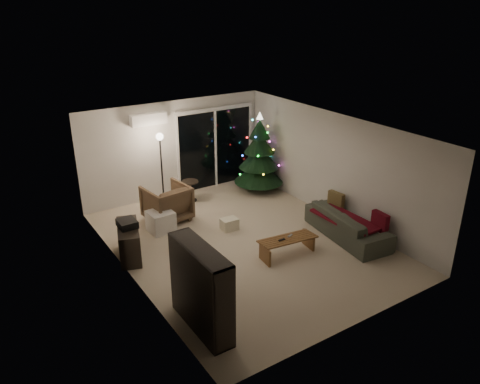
% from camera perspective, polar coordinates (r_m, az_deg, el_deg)
% --- Properties ---
extents(room, '(6.50, 7.51, 2.60)m').
position_cam_1_polar(room, '(11.04, -1.83, 2.22)').
color(room, beige).
rests_on(room, ground).
extents(bookshelf, '(0.40, 1.43, 1.42)m').
position_cam_1_polar(bookshelf, '(7.33, -5.99, -12.04)').
color(bookshelf, black).
rests_on(bookshelf, floor).
extents(media_cabinet, '(0.71, 1.15, 0.67)m').
position_cam_1_polar(media_cabinet, '(9.69, -13.38, -5.91)').
color(media_cabinet, black).
rests_on(media_cabinet, floor).
extents(stereo, '(0.34, 0.40, 0.14)m').
position_cam_1_polar(stereo, '(9.51, -13.60, -3.75)').
color(stereo, black).
rests_on(stereo, media_cabinet).
extents(armchair, '(1.04, 1.06, 0.87)m').
position_cam_1_polar(armchair, '(11.03, -8.91, -1.33)').
color(armchair, brown).
rests_on(armchair, floor).
extents(ottoman, '(0.55, 0.55, 0.47)m').
position_cam_1_polar(ottoman, '(10.62, -9.62, -3.56)').
color(ottoman, white).
rests_on(ottoman, floor).
extents(cardboard_box_a, '(0.42, 0.34, 0.27)m').
position_cam_1_polar(cardboard_box_a, '(9.83, -6.65, -6.31)').
color(cardboard_box_a, '#F6EFCA').
rests_on(cardboard_box_a, floor).
extents(cardboard_box_b, '(0.38, 0.29, 0.26)m').
position_cam_1_polar(cardboard_box_b, '(10.60, -1.31, -3.91)').
color(cardboard_box_b, '#F6EFCA').
rests_on(cardboard_box_b, floor).
extents(side_table, '(0.52, 0.52, 0.54)m').
position_cam_1_polar(side_table, '(12.08, -6.08, 0.14)').
color(side_table, black).
rests_on(side_table, floor).
extents(floor_lamp, '(0.30, 0.30, 1.85)m').
position_cam_1_polar(floor_lamp, '(11.58, -9.49, 2.42)').
color(floor_lamp, black).
rests_on(floor_lamp, floor).
extents(sofa, '(1.10, 2.22, 0.62)m').
position_cam_1_polar(sofa, '(10.46, 12.99, -3.80)').
color(sofa, '#3C3F39').
rests_on(sofa, floor).
extents(sofa_throw, '(0.66, 1.53, 0.05)m').
position_cam_1_polar(sofa_throw, '(10.34, 12.66, -3.25)').
color(sofa_throw, '#460C11').
rests_on(sofa_throw, sofa).
extents(cushion_a, '(0.16, 0.42, 0.41)m').
position_cam_1_polar(cushion_a, '(10.93, 11.62, -1.04)').
color(cushion_a, olive).
rests_on(cushion_a, sofa).
extents(cushion_b, '(0.15, 0.42, 0.41)m').
position_cam_1_polar(cushion_b, '(10.15, 16.70, -3.50)').
color(cushion_b, '#460C11').
rests_on(cushion_b, sofa).
extents(coffee_table, '(1.23, 0.56, 0.38)m').
position_cam_1_polar(coffee_table, '(9.61, 5.80, -6.62)').
color(coffee_table, brown).
rests_on(coffee_table, floor).
extents(remote_a, '(0.15, 0.04, 0.02)m').
position_cam_1_polar(remote_a, '(9.43, 5.13, -5.82)').
color(remote_a, black).
rests_on(remote_a, coffee_table).
extents(remote_b, '(0.14, 0.08, 0.02)m').
position_cam_1_polar(remote_b, '(9.61, 6.13, -5.30)').
color(remote_b, slate).
rests_on(remote_b, coffee_table).
extents(christmas_tree, '(1.60, 1.60, 2.15)m').
position_cam_1_polar(christmas_tree, '(12.44, 2.35, 4.88)').
color(christmas_tree, black).
rests_on(christmas_tree, floor).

